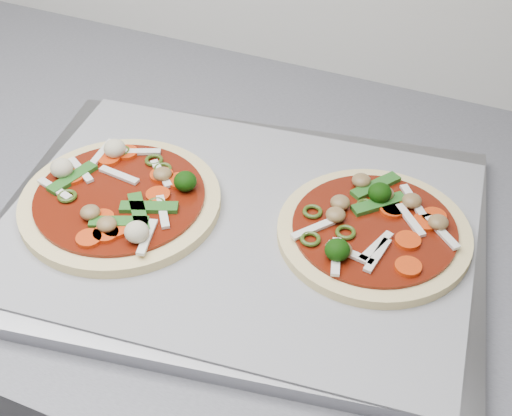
% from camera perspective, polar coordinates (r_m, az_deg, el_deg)
% --- Properties ---
extents(countertop, '(3.60, 0.60, 0.04)m').
position_cam_1_polar(countertop, '(0.74, 14.04, -5.06)').
color(countertop, slate).
rests_on(countertop, base_cabinet).
extents(baking_tray, '(0.54, 0.44, 0.02)m').
position_cam_1_polar(baking_tray, '(0.73, -1.41, -1.75)').
color(baking_tray, gray).
rests_on(baking_tray, countertop).
extents(parchment, '(0.50, 0.39, 0.00)m').
position_cam_1_polar(parchment, '(0.72, -1.42, -1.23)').
color(parchment, '#9C9CA1').
rests_on(parchment, baking_tray).
extents(pizza_left, '(0.22, 0.22, 0.04)m').
position_cam_1_polar(pizza_left, '(0.75, -10.77, 0.72)').
color(pizza_left, beige).
rests_on(pizza_left, parchment).
extents(pizza_right, '(0.24, 0.24, 0.03)m').
position_cam_1_polar(pizza_right, '(0.71, 9.41, -1.66)').
color(pizza_right, beige).
rests_on(pizza_right, parchment).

